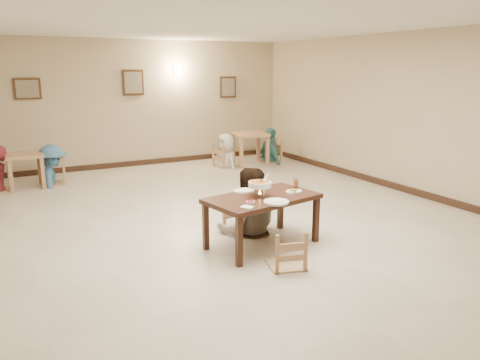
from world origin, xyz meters
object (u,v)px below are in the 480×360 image
bg_chair_rl (226,145)px  bg_chair_lr (52,160)px  chair_far (242,200)px  drink_glass (296,183)px  bg_diner_c (226,134)px  main_table (262,202)px  curry_warmer (260,184)px  bg_diner_b (50,145)px  main_diner (249,168)px  bg_table_right (250,139)px  bg_table_left (24,160)px  bg_chair_rr (270,141)px  chair_near (287,231)px  bg_diner_d (271,128)px

bg_chair_rl → bg_chair_lr: bearing=77.4°
chair_far → drink_glass: (0.61, -0.47, 0.28)m
drink_glass → bg_diner_c: bg_diner_c is taller
main_table → curry_warmer: (-0.03, 0.01, 0.24)m
curry_warmer → bg_chair_lr: size_ratio=0.34×
bg_chair_rl → bg_diner_b: bearing=77.4°
bg_diner_c → main_diner: bearing=-28.4°
bg_table_right → bg_chair_rl: 0.64m
chair_far → bg_chair_lr: (-2.12, 4.31, 0.04)m
main_diner → curry_warmer: bearing=96.6°
bg_table_left → bg_chair_lr: bearing=7.3°
bg_chair_rl → bg_chair_rr: bearing=-101.9°
main_diner → bg_table_right: bearing=-99.3°
drink_glass → bg_diner_b: bearing=119.8°
bg_table_left → bg_diner_b: (0.50, 0.06, 0.26)m
bg_table_right → bg_chair_lr: bearing=178.7°
main_table → curry_warmer: curry_warmer is taller
chair_far → chair_near: 1.40m
drink_glass → chair_far: bearing=142.8°
bg_table_left → main_table: bearing=-62.3°
main_table → bg_chair_rl: size_ratio=1.50×
curry_warmer → bg_table_right: 5.47m
main_diner → bg_diner_b: size_ratio=1.17×
bg_table_left → bg_diner_d: 5.72m
curry_warmer → bg_chair_rr: (3.17, 4.92, -0.32)m
curry_warmer → bg_chair_rr: size_ratio=0.33×
chair_near → bg_chair_rl: bg_chair_rl is taller
main_diner → drink_glass: 0.71m
bg_chair_lr → bg_diner_b: bg_diner_b is taller
bg_chair_lr → bg_diner_c: size_ratio=0.63×
bg_diner_c → bg_chair_lr: bearing=-96.8°
main_diner → bg_chair_rr: main_diner is taller
curry_warmer → bg_diner_d: (3.17, 4.92, 0.03)m
bg_table_right → bg_diner_c: 0.65m
main_table → bg_chair_lr: size_ratio=1.58×
bg_chair_rr → bg_diner_b: bg_diner_b is taller
curry_warmer → bg_diner_b: size_ratio=0.21×
chair_far → drink_glass: bearing=-50.2°
chair_far → bg_chair_rr: bg_chair_rr is taller
bg_chair_lr → bg_diner_b: (0.00, 0.00, 0.32)m
chair_far → curry_warmer: size_ratio=2.73×
chair_near → bg_diner_b: bg_diner_b is taller
main_diner → bg_table_right: size_ratio=2.08×
bg_chair_lr → main_table: bearing=27.7°
bg_table_left → bg_diner_c: (4.45, 0.03, 0.24)m
bg_diner_b → bg_diner_c: 3.94m
chair_near → bg_diner_d: 6.53m
bg_chair_lr → bg_diner_c: 3.96m
bg_table_right → bg_diner_b: (-4.57, 0.11, 0.17)m
main_table → bg_table_right: bearing=51.8°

